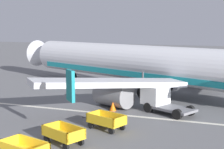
{
  "coord_description": "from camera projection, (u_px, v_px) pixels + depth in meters",
  "views": [
    {
      "loc": [
        11.27,
        -13.27,
        6.98
      ],
      "look_at": [
        1.35,
        13.63,
        2.8
      ],
      "focal_mm": 53.48,
      "sensor_mm": 36.0,
      "label": 1
    }
  ],
  "objects": [
    {
      "name": "apron_stripe",
      "position": [
        86.0,
        112.0,
        27.42
      ],
      "size": [
        120.0,
        0.36,
        0.01
      ],
      "primitive_type": "cube",
      "color": "silver",
      "rests_on": "ground"
    },
    {
      "name": "airplane",
      "position": [
        145.0,
        64.0,
        34.68
      ],
      "size": [
        35.99,
        29.4,
        11.34
      ],
      "color": "silver",
      "rests_on": "ground"
    },
    {
      "name": "baggage_cart_fourth_in_row",
      "position": [
        63.0,
        134.0,
        19.84
      ],
      "size": [
        3.55,
        2.29,
        1.07
      ],
      "color": "gold",
      "rests_on": "ground"
    },
    {
      "name": "baggage_cart_far_end",
      "position": [
        106.0,
        121.0,
        22.65
      ],
      "size": [
        3.58,
        2.18,
        1.07
      ],
      "color": "gold",
      "rests_on": "ground"
    },
    {
      "name": "service_truck_beside_carts",
      "position": [
        160.0,
        99.0,
        27.25
      ],
      "size": [
        4.76,
        3.69,
        2.1
      ],
      "color": "slate",
      "rests_on": "ground"
    },
    {
      "name": "traffic_cone_near_plane",
      "position": [
        113.0,
        106.0,
        27.68
      ],
      "size": [
        0.57,
        0.57,
        0.75
      ],
      "primitive_type": "cone",
      "color": "orange",
      "rests_on": "ground"
    }
  ]
}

